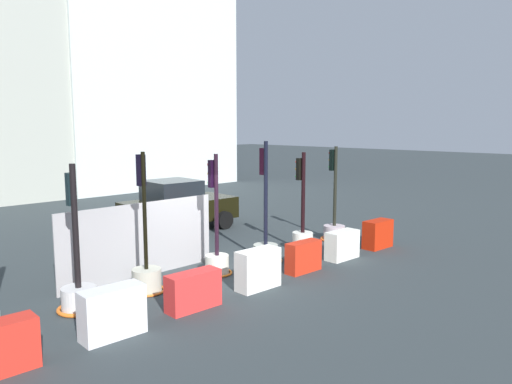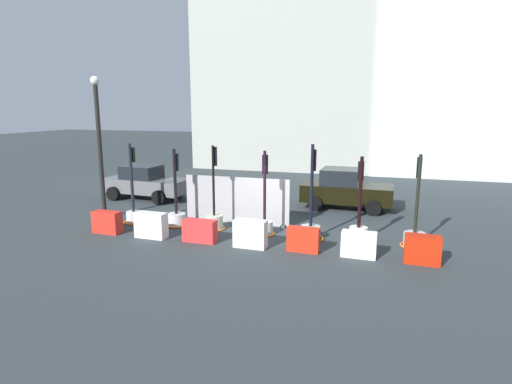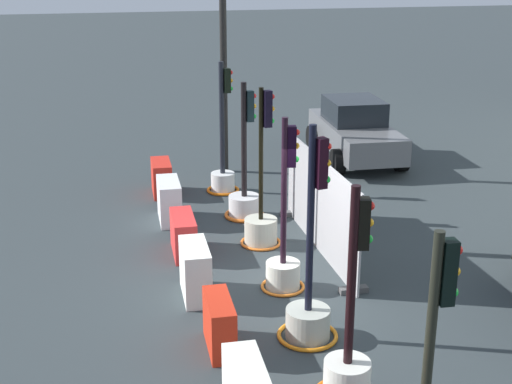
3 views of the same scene
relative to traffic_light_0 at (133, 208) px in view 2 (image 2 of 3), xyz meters
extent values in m
plane|color=#2F373A|center=(5.22, -0.05, -0.60)|extent=(120.00, 120.00, 0.00)
cylinder|color=silver|center=(0.00, -0.01, -0.36)|extent=(0.57, 0.57, 0.47)
cylinder|color=black|center=(0.00, -0.01, 1.20)|extent=(0.12, 0.12, 2.66)
cube|color=black|center=(0.01, 0.12, 2.09)|extent=(0.17, 0.16, 0.56)
sphere|color=red|center=(0.02, 0.21, 2.28)|extent=(0.10, 0.10, 0.10)
sphere|color=orange|center=(0.02, 0.21, 2.09)|extent=(0.10, 0.10, 0.10)
sphere|color=green|center=(0.02, 0.21, 1.91)|extent=(0.10, 0.10, 0.10)
torus|color=orange|center=(0.00, -0.01, -0.56)|extent=(0.79, 0.79, 0.07)
cylinder|color=silver|center=(1.80, 0.13, -0.36)|extent=(0.68, 0.68, 0.48)
cylinder|color=black|center=(1.80, 0.13, 1.12)|extent=(0.12, 0.12, 2.48)
cube|color=black|center=(1.81, 0.26, 1.85)|extent=(0.16, 0.15, 0.65)
sphere|color=red|center=(1.81, 0.34, 2.07)|extent=(0.10, 0.10, 0.10)
sphere|color=orange|center=(1.81, 0.34, 1.85)|extent=(0.10, 0.10, 0.10)
sphere|color=green|center=(1.81, 0.34, 1.64)|extent=(0.10, 0.10, 0.10)
torus|color=orange|center=(1.80, 0.13, -0.56)|extent=(0.88, 0.88, 0.08)
cylinder|color=#B9B9A5|center=(3.37, 0.11, -0.33)|extent=(0.65, 0.65, 0.53)
cylinder|color=black|center=(3.37, 0.11, 1.24)|extent=(0.09, 0.09, 2.61)
cube|color=black|center=(3.39, 0.23, 2.13)|extent=(0.17, 0.17, 0.69)
sphere|color=red|center=(3.40, 0.32, 2.36)|extent=(0.10, 0.10, 0.10)
sphere|color=orange|center=(3.40, 0.32, 2.13)|extent=(0.10, 0.10, 0.10)
sphere|color=green|center=(3.40, 0.32, 1.90)|extent=(0.10, 0.10, 0.10)
torus|color=orange|center=(3.37, 0.11, -0.57)|extent=(0.82, 0.82, 0.06)
cylinder|color=silver|center=(5.35, 0.02, -0.36)|extent=(0.59, 0.59, 0.48)
cylinder|color=black|center=(5.35, 0.02, 1.15)|extent=(0.10, 0.10, 2.53)
cube|color=black|center=(5.33, 0.15, 1.92)|extent=(0.19, 0.17, 0.67)
sphere|color=red|center=(5.31, 0.23, 2.14)|extent=(0.11, 0.11, 0.11)
sphere|color=orange|center=(5.31, 0.23, 1.92)|extent=(0.11, 0.11, 0.11)
sphere|color=green|center=(5.31, 0.23, 1.69)|extent=(0.11, 0.11, 0.11)
torus|color=orange|center=(5.35, 0.02, -0.57)|extent=(0.76, 0.76, 0.05)
cylinder|color=#A8ADA0|center=(7.03, -0.05, -0.36)|extent=(0.67, 0.67, 0.47)
cylinder|color=black|center=(7.03, -0.05, 1.28)|extent=(0.11, 0.11, 2.81)
cube|color=black|center=(7.05, 0.07, 2.14)|extent=(0.19, 0.18, 0.72)
sphere|color=red|center=(7.07, 0.16, 2.38)|extent=(0.11, 0.11, 0.11)
sphere|color=orange|center=(7.07, 0.16, 2.14)|extent=(0.11, 0.11, 0.11)
sphere|color=green|center=(7.07, 0.16, 1.90)|extent=(0.11, 0.11, 0.11)
torus|color=orange|center=(7.03, -0.05, -0.57)|extent=(0.92, 0.92, 0.06)
cylinder|color=silver|center=(8.63, -0.03, -0.32)|extent=(0.61, 0.61, 0.56)
cylinder|color=black|center=(8.63, -0.03, 1.14)|extent=(0.12, 0.12, 2.37)
cube|color=black|center=(8.61, 0.10, 1.83)|extent=(0.20, 0.17, 0.64)
sphere|color=red|center=(8.59, 0.18, 2.04)|extent=(0.11, 0.11, 0.11)
sphere|color=orange|center=(8.59, 0.18, 1.83)|extent=(0.11, 0.11, 0.11)
sphere|color=green|center=(8.59, 0.18, 1.62)|extent=(0.11, 0.11, 0.11)
torus|color=orange|center=(8.63, -0.03, -0.56)|extent=(0.89, 0.89, 0.07)
cylinder|color=#BAA8B0|center=(10.41, 0.12, -0.36)|extent=(0.69, 0.69, 0.48)
cylinder|color=black|center=(10.41, 0.12, 1.16)|extent=(0.11, 0.11, 2.56)
cube|color=black|center=(10.40, 0.24, 2.00)|extent=(0.17, 0.15, 0.67)
sphere|color=red|center=(10.39, 0.33, 2.22)|extent=(0.10, 0.10, 0.10)
sphere|color=orange|center=(10.39, 0.33, 2.00)|extent=(0.10, 0.10, 0.10)
sphere|color=green|center=(10.39, 0.33, 1.77)|extent=(0.10, 0.10, 0.10)
torus|color=orange|center=(10.41, 0.12, -0.56)|extent=(0.89, 0.89, 0.07)
cube|color=red|center=(-0.16, -1.46, -0.20)|extent=(1.05, 0.47, 0.80)
cube|color=silver|center=(1.66, -1.49, -0.15)|extent=(1.13, 0.49, 0.89)
cube|color=red|center=(3.48, -1.44, -0.22)|extent=(1.16, 0.46, 0.77)
cube|color=white|center=(5.29, -1.48, -0.14)|extent=(1.08, 0.47, 0.91)
cube|color=red|center=(7.02, -1.39, -0.21)|extent=(1.02, 0.39, 0.78)
cube|color=white|center=(8.72, -1.38, -0.20)|extent=(1.05, 0.48, 0.79)
cube|color=red|center=(10.53, -1.41, -0.18)|extent=(1.02, 0.49, 0.85)
cube|color=black|center=(7.82, 4.98, 0.11)|extent=(4.05, 2.02, 0.77)
cube|color=black|center=(7.52, 5.00, 0.84)|extent=(1.72, 1.70, 0.70)
cylinder|color=black|center=(9.09, 5.93, -0.28)|extent=(0.65, 0.30, 0.64)
cylinder|color=black|center=(9.02, 3.95, -0.28)|extent=(0.65, 0.30, 0.64)
cylinder|color=black|center=(6.63, 6.02, -0.28)|extent=(0.65, 0.30, 0.64)
cylinder|color=black|center=(6.55, 4.04, -0.28)|extent=(0.65, 0.30, 0.64)
cube|color=#5E6063|center=(-1.93, 4.10, 0.08)|extent=(4.28, 1.87, 0.69)
cube|color=black|center=(-2.16, 4.12, 0.75)|extent=(1.83, 1.53, 0.64)
cylinder|color=black|center=(-0.58, 4.89, -0.26)|extent=(0.70, 0.32, 0.68)
cylinder|color=black|center=(-0.69, 3.16, -0.26)|extent=(0.70, 0.32, 0.68)
cylinder|color=black|center=(-3.17, 5.05, -0.26)|extent=(0.70, 0.32, 0.68)
cylinder|color=black|center=(-3.28, 3.31, -0.26)|extent=(0.70, 0.32, 0.68)
cube|color=#A5A99C|center=(4.30, 17.97, 6.85)|extent=(17.43, 6.52, 14.90)
cube|color=silver|center=(13.96, 17.97, 5.41)|extent=(10.92, 6.85, 12.01)
cylinder|color=black|center=(-1.63, 0.36, 2.08)|extent=(0.18, 0.18, 5.36)
sphere|color=silver|center=(-1.63, 0.36, 4.91)|extent=(0.36, 0.36, 0.36)
cube|color=#A19FA2|center=(3.89, 1.15, 0.32)|extent=(4.24, 0.04, 1.84)
cube|color=#4C4C4C|center=(1.98, 1.15, -0.55)|extent=(0.16, 0.50, 0.10)
cube|color=#4C4C4C|center=(5.80, 1.15, -0.55)|extent=(0.16, 0.50, 0.10)
camera|label=1|loc=(-2.32, -9.06, 3.10)|focal=34.24mm
camera|label=2|loc=(9.26, -13.91, 3.86)|focal=29.39mm
camera|label=3|loc=(15.97, -2.96, 4.91)|focal=49.59mm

